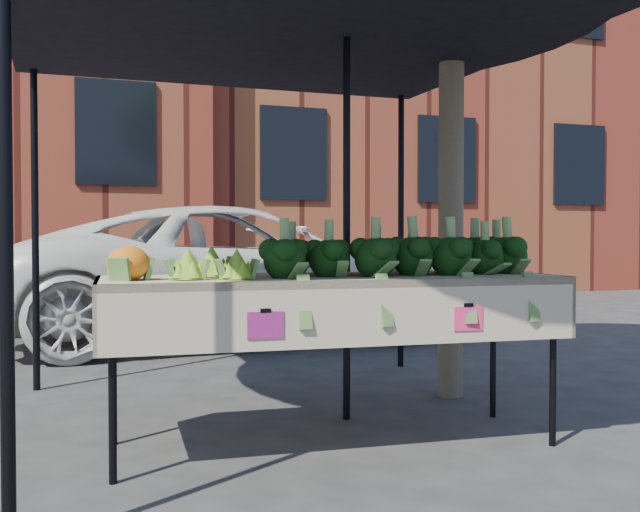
# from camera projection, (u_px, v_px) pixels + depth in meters

# --- Properties ---
(ground) EXTENTS (90.00, 90.00, 0.00)m
(ground) POSITION_uv_depth(u_px,v_px,m) (321.00, 445.00, 3.88)
(ground) COLOR #2A2A2C
(table) EXTENTS (2.45, 0.97, 0.90)m
(table) POSITION_uv_depth(u_px,v_px,m) (333.00, 361.00, 3.86)
(table) COLOR #BAAB8E
(table) RESTS_ON ground
(canopy) EXTENTS (3.16, 3.16, 2.74)m
(canopy) POSITION_uv_depth(u_px,v_px,m) (287.00, 193.00, 4.35)
(canopy) COLOR black
(canopy) RESTS_ON ground
(broccoli_heap) EXTENTS (1.61, 0.58, 0.27)m
(broccoli_heap) POSITION_uv_depth(u_px,v_px,m) (398.00, 250.00, 4.00)
(broccoli_heap) COLOR black
(broccoli_heap) RESTS_ON table
(romanesco_cluster) EXTENTS (0.44, 0.58, 0.21)m
(romanesco_cluster) POSITION_uv_depth(u_px,v_px,m) (206.00, 257.00, 3.66)
(romanesco_cluster) COLOR #9EBA30
(romanesco_cluster) RESTS_ON table
(cauliflower_pair) EXTENTS (0.21, 0.21, 0.19)m
(cauliflower_pair) POSITION_uv_depth(u_px,v_px,m) (128.00, 260.00, 3.45)
(cauliflower_pair) COLOR orange
(cauliflower_pair) RESTS_ON table
(vehicle) EXTENTS (1.50, 2.41, 5.15)m
(vehicle) POSITION_uv_depth(u_px,v_px,m) (239.00, 101.00, 7.87)
(vehicle) COLOR white
(vehicle) RESTS_ON ground
(street_tree) EXTENTS (2.53, 2.53, 4.98)m
(street_tree) POSITION_uv_depth(u_px,v_px,m) (452.00, 35.00, 5.01)
(street_tree) COLOR #1E4C14
(street_tree) RESTS_ON ground
(building_right) EXTENTS (12.00, 8.00, 8.50)m
(building_right) POSITION_uv_depth(u_px,v_px,m) (420.00, 109.00, 17.88)
(building_right) COLOR maroon
(building_right) RESTS_ON ground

